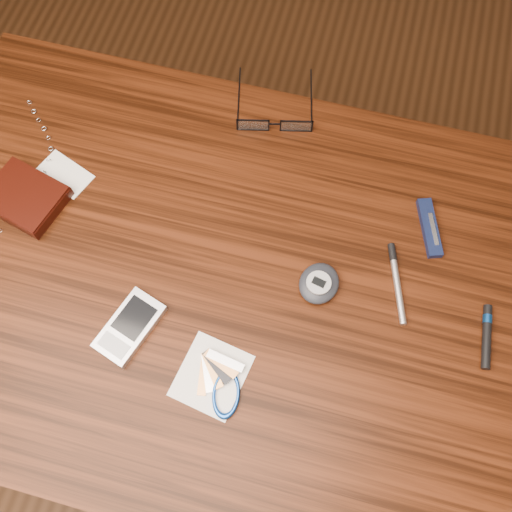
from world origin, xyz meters
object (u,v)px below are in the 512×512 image
object	(u,v)px
desk	(220,297)
eyeglasses	(275,122)
notepad_keys	(219,383)
wallet_and_card	(26,197)
pda_phone	(130,327)
pocket_knife	(430,228)
silver_pen	(396,277)
pedometer	(319,283)

from	to	relation	value
desk	eyeglasses	world-z (taller)	eyeglasses
eyeglasses	notepad_keys	size ratio (longest dim) A/B	1.37
wallet_and_card	pda_phone	size ratio (longest dim) A/B	1.36
pocket_knife	silver_pen	xyz separation A→B (m)	(-0.04, -0.09, -0.00)
pda_phone	pocket_knife	size ratio (longest dim) A/B	1.19
pda_phone	notepad_keys	xyz separation A→B (m)	(0.14, -0.04, -0.00)
wallet_and_card	pocket_knife	bearing A→B (deg)	10.09
pocket_knife	silver_pen	distance (m)	0.10
silver_pen	pedometer	bearing A→B (deg)	-159.03
eyeglasses	desk	bearing A→B (deg)	-94.31
desk	eyeglasses	xyz separation A→B (m)	(0.02, 0.28, 0.11)
desk	silver_pen	distance (m)	0.29
notepad_keys	eyeglasses	bearing A→B (deg)	93.87
eyeglasses	pedometer	xyz separation A→B (m)	(0.13, -0.26, -0.00)
desk	wallet_and_card	distance (m)	0.34
desk	silver_pen	bearing A→B (deg)	13.63
notepad_keys	pocket_knife	distance (m)	0.39
wallet_and_card	eyeglasses	world-z (taller)	eyeglasses
wallet_and_card	silver_pen	world-z (taller)	wallet_and_card
wallet_and_card	pda_phone	distance (m)	0.27
silver_pen	wallet_and_card	bearing A→B (deg)	-178.25
eyeglasses	silver_pen	distance (m)	0.32
desk	pedometer	distance (m)	0.19
pda_phone	silver_pen	bearing A→B (deg)	25.94
eyeglasses	silver_pen	size ratio (longest dim) A/B	1.26
pda_phone	pedometer	world-z (taller)	pedometer
wallet_and_card	notepad_keys	bearing A→B (deg)	-28.21
wallet_and_card	pda_phone	bearing A→B (deg)	-34.62
eyeglasses	pda_phone	distance (m)	0.40
wallet_and_card	notepad_keys	distance (m)	0.42
pda_phone	silver_pen	size ratio (longest dim) A/B	0.95
desk	pda_phone	bearing A→B (deg)	-130.87
eyeglasses	silver_pen	bearing A→B (deg)	-42.03
eyeglasses	pedometer	size ratio (longest dim) A/B	2.00
eyeglasses	pocket_knife	bearing A→B (deg)	-24.17
pda_phone	silver_pen	distance (m)	0.39
pedometer	silver_pen	size ratio (longest dim) A/B	0.63
desk	pocket_knife	xyz separation A→B (m)	(0.30, 0.15, 0.11)
wallet_and_card	eyeglasses	xyz separation A→B (m)	(0.34, 0.23, 0.00)
desk	silver_pen	size ratio (longest dim) A/B	8.20
pedometer	pocket_knife	world-z (taller)	pedometer
pedometer	notepad_keys	bearing A→B (deg)	-120.23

